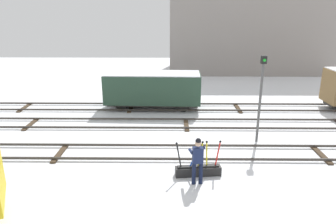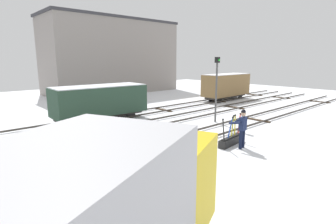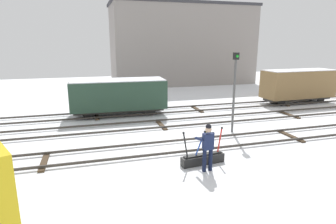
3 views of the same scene
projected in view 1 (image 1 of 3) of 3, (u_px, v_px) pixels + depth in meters
ground_plane at (190, 154)px, 14.38m from camera, size 60.00×60.00×0.00m
track_main_line at (190, 152)px, 14.35m from camera, size 44.00×1.94×0.18m
track_siding_near at (186, 124)px, 17.93m from camera, size 44.00×1.94×0.18m
track_siding_far at (184, 107)px, 20.96m from camera, size 44.00×1.94×0.18m
switch_lever_frame at (198, 169)px, 12.51m from camera, size 1.83×0.55×1.45m
rail_worker at (198, 158)px, 11.69m from camera, size 0.59×0.70×1.83m
signal_post at (261, 91)px, 15.03m from camera, size 0.24×0.32×4.22m
apartment_building at (249, 27)px, 32.64m from camera, size 16.44×6.47×8.97m
freight_car_back_track at (153, 88)px, 20.60m from camera, size 6.14×2.43×2.38m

